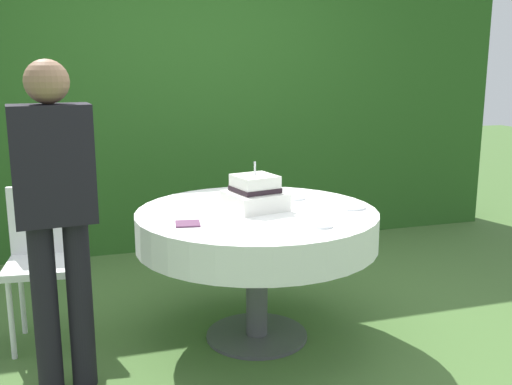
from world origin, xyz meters
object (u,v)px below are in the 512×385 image
(wedding_cake, at_px, (255,194))
(serving_plate_far, at_px, (296,198))
(garden_chair, at_px, (44,249))
(standing_person, at_px, (56,206))
(serving_plate_near, at_px, (353,207))
(cake_table, at_px, (257,229))
(napkin_stack, at_px, (188,224))
(serving_plate_right, at_px, (252,195))
(serving_plate_left, at_px, (322,226))

(wedding_cake, distance_m, serving_plate_far, 0.36)
(garden_chair, height_order, standing_person, standing_person)
(serving_plate_far, distance_m, standing_person, 1.46)
(serving_plate_near, bearing_deg, cake_table, 168.05)
(napkin_stack, height_order, standing_person, standing_person)
(serving_plate_right, relative_size, standing_person, 0.09)
(garden_chair, bearing_deg, cake_table, -17.47)
(cake_table, xyz_separation_m, serving_plate_near, (0.54, -0.11, 0.11))
(serving_plate_right, distance_m, garden_chair, 1.27)
(serving_plate_far, distance_m, serving_plate_left, 0.64)
(cake_table, relative_size, serving_plate_near, 9.40)
(serving_plate_near, bearing_deg, napkin_stack, -176.17)
(garden_chair, bearing_deg, serving_plate_near, -15.75)
(cake_table, bearing_deg, wedding_cake, 83.54)
(serving_plate_near, xyz_separation_m, napkin_stack, (-0.97, -0.06, -0.00))
(serving_plate_left, relative_size, garden_chair, 0.11)
(garden_chair, bearing_deg, wedding_cake, -15.55)
(serving_plate_near, bearing_deg, standing_person, -175.01)
(wedding_cake, relative_size, standing_person, 0.22)
(serving_plate_near, distance_m, napkin_stack, 0.97)
(cake_table, xyz_separation_m, serving_plate_far, (0.32, 0.20, 0.11))
(cake_table, relative_size, garden_chair, 1.54)
(wedding_cake, bearing_deg, napkin_stack, -153.15)
(cake_table, xyz_separation_m, garden_chair, (-1.16, 0.37, -0.12))
(serving_plate_right, bearing_deg, cake_table, -102.83)
(cake_table, xyz_separation_m, serving_plate_left, (0.21, -0.43, 0.11))
(serving_plate_far, bearing_deg, serving_plate_near, -54.71)
(serving_plate_left, height_order, napkin_stack, serving_plate_left)
(wedding_cake, xyz_separation_m, serving_plate_right, (0.08, 0.32, -0.08))
(cake_table, bearing_deg, serving_plate_near, -11.95)
(serving_plate_far, distance_m, serving_plate_right, 0.28)
(cake_table, bearing_deg, garden_chair, 162.53)
(wedding_cake, height_order, garden_chair, wedding_cake)
(cake_table, relative_size, napkin_stack, 10.97)
(wedding_cake, xyz_separation_m, standing_person, (-1.07, -0.30, 0.07))
(wedding_cake, xyz_separation_m, serving_plate_far, (0.31, 0.16, -0.08))
(standing_person, bearing_deg, serving_plate_near, 4.99)
(napkin_stack, distance_m, garden_chair, 0.94)
(cake_table, xyz_separation_m, napkin_stack, (-0.43, -0.18, 0.11))
(wedding_cake, distance_m, serving_plate_right, 0.34)
(serving_plate_far, height_order, serving_plate_right, same)
(serving_plate_far, xyz_separation_m, standing_person, (-1.38, -0.46, 0.15))
(serving_plate_right, distance_m, napkin_stack, 0.74)
(standing_person, bearing_deg, serving_plate_right, 28.24)
(serving_plate_far, height_order, napkin_stack, serving_plate_far)
(standing_person, bearing_deg, serving_plate_far, 18.28)
(napkin_stack, bearing_deg, serving_plate_far, 27.01)
(serving_plate_left, height_order, serving_plate_right, same)
(serving_plate_near, distance_m, serving_plate_left, 0.45)
(napkin_stack, xyz_separation_m, standing_person, (-0.63, -0.07, 0.16))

